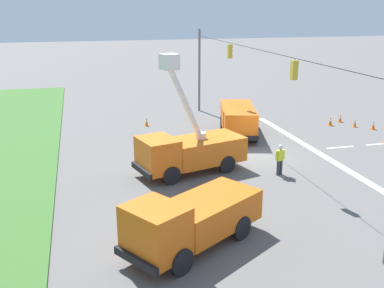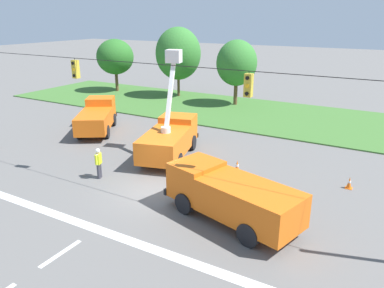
{
  "view_description": "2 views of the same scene",
  "coord_description": "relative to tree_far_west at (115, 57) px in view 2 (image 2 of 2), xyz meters",
  "views": [
    {
      "loc": [
        -25.27,
        10.5,
        9.09
      ],
      "look_at": [
        -1.25,
        4.33,
        1.42
      ],
      "focal_mm": 42.0,
      "sensor_mm": 36.0,
      "label": 1
    },
    {
      "loc": [
        10.52,
        -14.42,
        8.73
      ],
      "look_at": [
        -0.21,
        4.42,
        1.27
      ],
      "focal_mm": 35.0,
      "sensor_mm": 36.0,
      "label": 2
    }
  ],
  "objects": [
    {
      "name": "tree_west",
      "position": [
        8.03,
        1.11,
        0.65
      ],
      "size": [
        4.98,
        4.88,
        7.61
      ],
      "color": "brown",
      "rests_on": "ground"
    },
    {
      "name": "utility_truck_support_near",
      "position": [
        9.45,
        -13.42,
        -2.92
      ],
      "size": [
        5.14,
        6.32,
        2.35
      ],
      "color": "orange",
      "rests_on": "ground"
    },
    {
      "name": "utility_truck_bucket_lift",
      "position": [
        17.52,
        -15.35,
        -2.74
      ],
      "size": [
        3.97,
        6.62,
        6.71
      ],
      "color": "orange",
      "rests_on": "ground"
    },
    {
      "name": "traffic_cone_foreground_right",
      "position": [
        22.34,
        -15.61,
        -3.75
      ],
      "size": [
        0.36,
        0.36,
        0.76
      ],
      "color": "orange",
      "rests_on": "ground"
    },
    {
      "name": "tree_far_west",
      "position": [
        0.0,
        0.0,
        0.0
      ],
      "size": [
        4.24,
        4.43,
        6.17
      ],
      "color": "brown",
      "rests_on": "ground"
    },
    {
      "name": "traffic_cone_lane_edge_a",
      "position": [
        28.37,
        -14.63,
        -3.81
      ],
      "size": [
        0.36,
        0.36,
        0.65
      ],
      "color": "orange",
      "rests_on": "ground"
    },
    {
      "name": "grass_verge",
      "position": [
        19.54,
        -2.08,
        -4.07
      ],
      "size": [
        56.0,
        12.0,
        0.1
      ],
      "primitive_type": "cube",
      "color": "#3D6B2D",
      "rests_on": "ground"
    },
    {
      "name": "ground_plane",
      "position": [
        19.54,
        -20.08,
        -4.12
      ],
      "size": [
        200.0,
        200.0,
        0.0
      ],
      "primitive_type": "plane",
      "color": "#605E5B"
    },
    {
      "name": "signal_gantry",
      "position": [
        19.56,
        -20.08,
        0.12
      ],
      "size": [
        26.2,
        0.33,
        7.2
      ],
      "color": "slate",
      "rests_on": "ground"
    },
    {
      "name": "utility_truck_support_far",
      "position": [
        24.18,
        -20.73,
        -2.89
      ],
      "size": [
        6.84,
        3.96,
        2.18
      ],
      "color": "orange",
      "rests_on": "ground"
    },
    {
      "name": "lane_markings",
      "position": [
        19.54,
        -25.8,
        -4.12
      ],
      "size": [
        17.6,
        15.25,
        0.01
      ],
      "color": "silver",
      "rests_on": "ground"
    },
    {
      "name": "tree_centre",
      "position": [
        15.29,
        0.37,
        0.14
      ],
      "size": [
        4.0,
        4.22,
        6.54
      ],
      "color": "brown",
      "rests_on": "ground"
    },
    {
      "name": "road_worker",
      "position": [
        15.88,
        -20.18,
        -3.12
      ],
      "size": [
        0.35,
        0.62,
        1.77
      ],
      "color": "#383842",
      "rests_on": "ground"
    }
  ]
}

